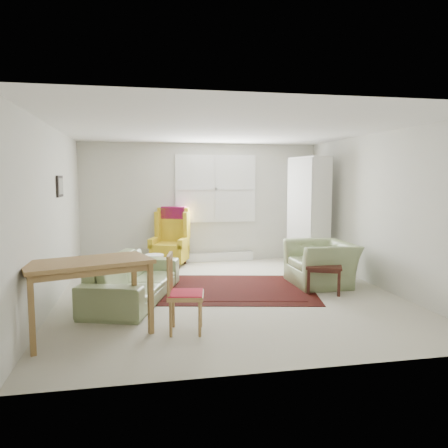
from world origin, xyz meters
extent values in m
cube|color=#BBB5A0|center=(0.00, 0.00, 0.00)|extent=(5.00, 5.50, 0.01)
cube|color=white|center=(0.00, 0.00, 2.50)|extent=(5.00, 5.50, 0.01)
cube|color=beige|center=(0.00, 2.75, 1.25)|extent=(5.00, 0.04, 2.50)
cube|color=beige|center=(0.00, -2.75, 1.25)|extent=(5.00, 0.04, 2.50)
cube|color=beige|center=(-2.50, 0.00, 1.25)|extent=(0.04, 5.50, 2.50)
cube|color=beige|center=(2.50, 0.00, 1.25)|extent=(0.04, 5.50, 2.50)
cube|color=white|center=(0.30, 2.73, 1.55)|extent=(1.72, 0.06, 1.42)
cube|color=white|center=(0.30, 2.73, 1.55)|extent=(1.60, 0.02, 1.30)
cube|color=silver|center=(0.30, 2.67, 0.09)|extent=(1.60, 0.12, 0.18)
cube|color=black|center=(-2.48, 0.50, 1.65)|extent=(0.03, 0.42, 0.32)
cube|color=#A17C4A|center=(-2.46, 0.50, 1.65)|extent=(0.01, 0.34, 0.24)
imported|color=gray|center=(-1.41, -0.07, 0.44)|extent=(1.48, 2.33, 0.88)
imported|color=gray|center=(1.65, 0.29, 0.43)|extent=(0.97, 1.11, 0.86)
camera|label=1|loc=(-1.32, -6.43, 1.77)|focal=35.00mm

